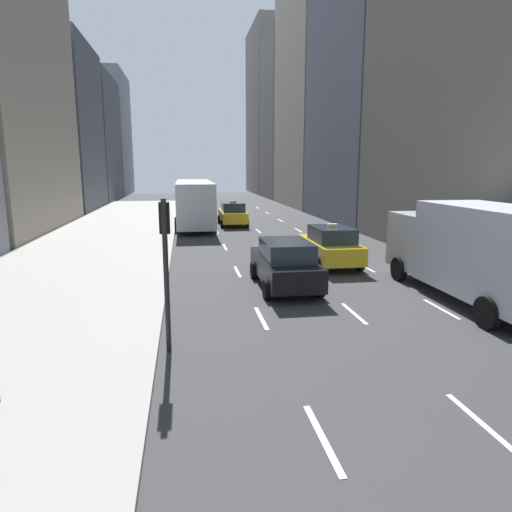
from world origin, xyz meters
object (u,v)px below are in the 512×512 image
taxi_second (330,246)px  sedan_silver_behind (285,264)px  box_truck (480,251)px  taxi_lead (233,214)px  traffic_light_pole (165,251)px  city_bus (194,202)px

taxi_second → sedan_silver_behind: taxi_second is taller
taxi_second → box_truck: 6.98m
taxi_lead → traffic_light_pole: bearing=-99.7°
traffic_light_pole → taxi_second: bearing=52.1°
taxi_second → traffic_light_pole: (-6.75, -8.66, 1.53)m
sedan_silver_behind → traffic_light_pole: size_ratio=1.30×
taxi_lead → box_truck: box_truck is taller
taxi_second → traffic_light_pole: bearing=-127.9°
taxi_lead → city_bus: size_ratio=0.38×
box_truck → traffic_light_pole: (-9.55, -2.31, 0.70)m
taxi_lead → box_truck: 21.64m
taxi_second → sedan_silver_behind: 4.47m
sedan_silver_behind → box_truck: 6.34m
city_bus → sedan_silver_behind: bearing=-81.3°
traffic_light_pole → sedan_silver_behind: bearing=52.7°
box_truck → taxi_second: bearing=113.8°
sedan_silver_behind → taxi_second: bearing=51.2°
box_truck → traffic_light_pole: traffic_light_pole is taller
taxi_lead → taxi_second: same height
taxi_lead → sedan_silver_behind: (-0.00, -18.03, 0.01)m
taxi_second → box_truck: bearing=-66.2°
taxi_lead → sedan_silver_behind: 18.03m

